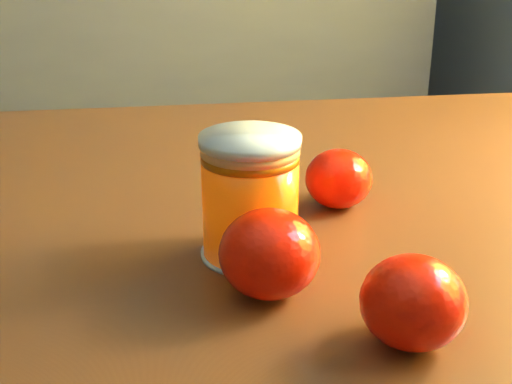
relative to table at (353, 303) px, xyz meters
name	(u,v)px	position (x,y,z in m)	size (l,w,h in m)	color
table	(353,303)	(0.00, 0.00, 0.00)	(1.15, 0.89, 0.78)	brown
juice_glass	(250,198)	(-0.12, -0.06, 0.15)	(0.08, 0.08, 0.10)	#FF5205
orange_front	(270,254)	(-0.12, -0.12, 0.13)	(0.07, 0.07, 0.06)	#FD1B05
orange_back	(339,179)	(-0.02, 0.01, 0.13)	(0.06, 0.06, 0.05)	#FD1B05
orange_extra	(413,302)	(-0.06, -0.20, 0.13)	(0.07, 0.07, 0.06)	#FD1B05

